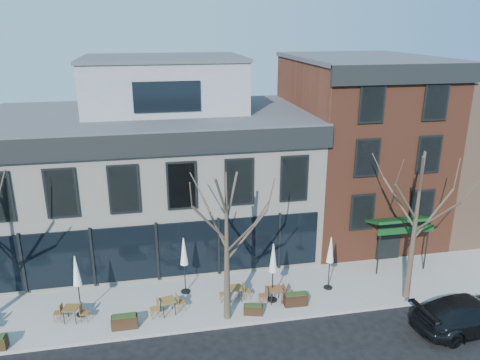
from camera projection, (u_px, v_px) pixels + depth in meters
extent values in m
plane|color=black|center=(159.00, 283.00, 24.71)|extent=(120.00, 120.00, 0.00)
cube|color=gray|center=(226.00, 297.00, 23.28)|extent=(33.50, 4.70, 0.15)
cube|color=beige|center=(153.00, 182.00, 28.09)|extent=(18.00, 10.00, 8.00)
cube|color=#47474C|center=(149.00, 115.00, 26.80)|extent=(18.30, 10.30, 0.30)
cube|color=black|center=(151.00, 145.00, 22.19)|extent=(18.30, 0.25, 1.10)
cube|color=black|center=(157.00, 251.00, 24.05)|extent=(17.20, 0.12, 3.00)
cube|color=gray|center=(164.00, 85.00, 27.42)|extent=(9.00, 6.50, 3.00)
cube|color=brown|center=(357.00, 147.00, 29.98)|extent=(8.00, 10.00, 11.00)
cube|color=#47474C|center=(364.00, 58.00, 28.22)|extent=(8.20, 10.20, 0.25)
cube|color=black|center=(408.00, 74.00, 23.60)|extent=(8.20, 0.25, 1.00)
cube|color=#0C3814|center=(399.00, 220.00, 25.37)|extent=(3.20, 1.66, 0.67)
cube|color=black|center=(389.00, 241.00, 26.64)|extent=(1.40, 0.10, 2.50)
cone|color=#382B21|center=(227.00, 249.00, 20.46)|extent=(0.34, 0.34, 7.04)
cylinder|color=#382B21|center=(247.00, 235.00, 20.63)|extent=(2.00, 0.46, 2.21)
cylinder|color=#382B21|center=(214.00, 222.00, 20.90)|extent=(0.93, 1.84, 1.91)
cylinder|color=#382B21|center=(210.00, 224.00, 19.63)|extent=(1.61, 0.68, 1.97)
cylinder|color=#382B21|center=(239.00, 239.00, 19.47)|extent=(0.93, 1.83, 2.03)
cone|color=#382B21|center=(415.00, 228.00, 22.03)|extent=(0.34, 0.34, 7.48)
cylinder|color=#382B21|center=(433.00, 214.00, 22.21)|extent=(2.12, 0.48, 2.35)
cylinder|color=#382B21|center=(399.00, 202.00, 22.50)|extent=(0.98, 1.94, 2.03)
cylinder|color=#382B21|center=(406.00, 202.00, 21.16)|extent=(1.71, 0.71, 2.09)
cylinder|color=#382B21|center=(437.00, 217.00, 20.98)|extent=(0.98, 1.94, 2.16)
imported|color=black|center=(470.00, 314.00, 20.79)|extent=(5.47, 2.65, 1.53)
cube|color=brown|center=(71.00, 308.00, 21.12)|extent=(0.76, 0.76, 0.04)
cylinder|color=black|center=(64.00, 318.00, 20.98)|extent=(0.04, 0.04, 0.67)
cylinder|color=black|center=(75.00, 318.00, 20.99)|extent=(0.04, 0.04, 0.67)
cylinder|color=black|center=(68.00, 311.00, 21.48)|extent=(0.04, 0.04, 0.67)
cylinder|color=black|center=(79.00, 311.00, 21.48)|extent=(0.04, 0.04, 0.67)
cube|color=brown|center=(167.00, 300.00, 21.64)|extent=(0.82, 0.82, 0.04)
cylinder|color=black|center=(164.00, 312.00, 21.41)|extent=(0.04, 0.04, 0.70)
cylinder|color=black|center=(175.00, 309.00, 21.62)|extent=(0.04, 0.04, 0.70)
cylinder|color=black|center=(161.00, 305.00, 21.88)|extent=(0.04, 0.04, 0.70)
cylinder|color=black|center=(172.00, 303.00, 22.09)|extent=(0.04, 0.04, 0.70)
cube|color=brown|center=(235.00, 288.00, 22.76)|extent=(0.66, 0.66, 0.04)
cylinder|color=black|center=(231.00, 297.00, 22.57)|extent=(0.04, 0.04, 0.66)
cylinder|color=black|center=(241.00, 296.00, 22.68)|extent=(0.04, 0.04, 0.66)
cylinder|color=black|center=(229.00, 292.00, 23.04)|extent=(0.04, 0.04, 0.66)
cylinder|color=black|center=(239.00, 290.00, 23.15)|extent=(0.04, 0.04, 0.66)
cube|color=brown|center=(275.00, 289.00, 22.60)|extent=(0.69, 0.69, 0.04)
cylinder|color=black|center=(271.00, 299.00, 22.41)|extent=(0.04, 0.04, 0.68)
cylinder|color=black|center=(282.00, 297.00, 22.53)|extent=(0.04, 0.04, 0.68)
cylinder|color=black|center=(268.00, 293.00, 22.90)|extent=(0.04, 0.04, 0.68)
cylinder|color=black|center=(279.00, 292.00, 23.02)|extent=(0.04, 0.04, 0.68)
cylinder|color=black|center=(82.00, 314.00, 21.76)|extent=(0.49, 0.49, 0.07)
cylinder|color=black|center=(79.00, 292.00, 21.38)|extent=(0.06, 0.06, 2.44)
cone|color=white|center=(76.00, 271.00, 21.03)|extent=(0.40, 0.40, 1.44)
cylinder|color=black|center=(186.00, 291.00, 23.60)|extent=(0.48, 0.48, 0.07)
cylinder|color=black|center=(185.00, 271.00, 23.23)|extent=(0.05, 0.05, 2.41)
cone|color=white|center=(184.00, 251.00, 22.88)|extent=(0.39, 0.39, 1.42)
cylinder|color=black|center=(272.00, 300.00, 22.89)|extent=(0.49, 0.49, 0.07)
cylinder|color=black|center=(273.00, 278.00, 22.52)|extent=(0.06, 0.06, 2.45)
cone|color=silver|center=(273.00, 258.00, 22.16)|extent=(0.40, 0.40, 1.45)
cylinder|color=black|center=(328.00, 287.00, 23.96)|extent=(0.46, 0.46, 0.06)
cylinder|color=black|center=(329.00, 268.00, 23.61)|extent=(0.05, 0.05, 2.30)
cone|color=silver|center=(331.00, 250.00, 23.27)|extent=(0.38, 0.38, 1.36)
cube|color=#311F10|center=(125.00, 322.00, 20.76)|extent=(1.15, 0.46, 0.57)
cube|color=#1E3314|center=(124.00, 316.00, 20.66)|extent=(1.03, 0.37, 0.09)
cube|color=black|center=(253.00, 310.00, 21.76)|extent=(0.96, 0.58, 0.45)
cube|color=#1E3314|center=(253.00, 305.00, 21.68)|extent=(0.85, 0.49, 0.07)
cube|color=black|center=(296.00, 300.00, 22.45)|extent=(1.14, 0.48, 0.56)
cube|color=#1E3314|center=(296.00, 294.00, 22.36)|extent=(1.02, 0.38, 0.09)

